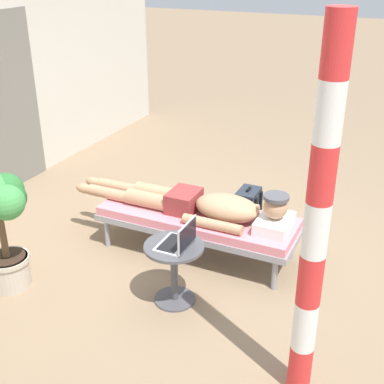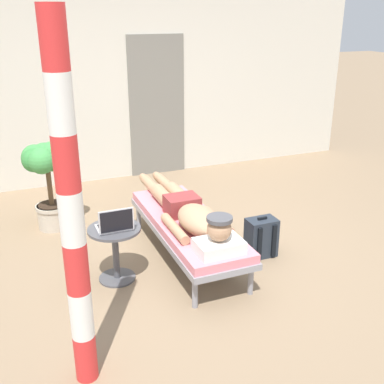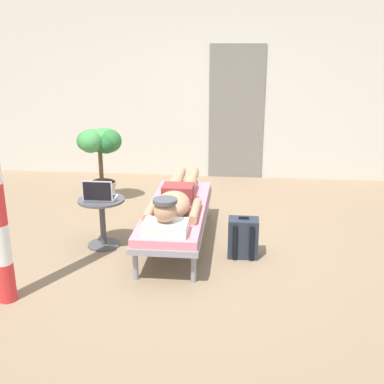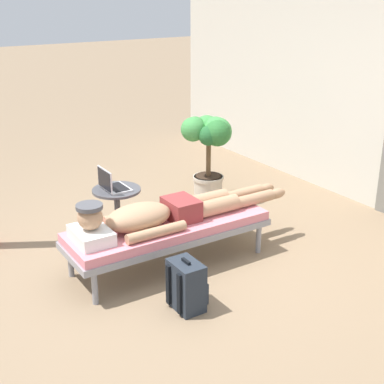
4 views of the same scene
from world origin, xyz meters
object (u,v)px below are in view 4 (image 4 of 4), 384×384
object	(u,v)px
lounge_chair	(168,229)
side_table	(117,205)
person_reclining	(162,213)
backpack	(187,286)
potted_plant	(209,141)
laptop	(111,184)

from	to	relation	value
lounge_chair	side_table	xyz separation A→B (m)	(-0.76, -0.14, 0.01)
person_reclining	backpack	world-z (taller)	person_reclining
lounge_chair	potted_plant	bearing A→B (deg)	133.32
laptop	backpack	world-z (taller)	laptop
lounge_chair	backpack	size ratio (longest dim) A/B	4.42
laptop	potted_plant	xyz separation A→B (m)	(-0.40, 1.43, 0.13)
laptop	potted_plant	bearing A→B (deg)	105.78
person_reclining	backpack	distance (m)	0.80
person_reclining	side_table	bearing A→B (deg)	-173.91
lounge_chair	laptop	world-z (taller)	laptop
side_table	lounge_chair	bearing A→B (deg)	10.59
person_reclining	laptop	distance (m)	0.78
side_table	laptop	bearing A→B (deg)	-90.00
side_table	potted_plant	distance (m)	1.48
lounge_chair	backpack	xyz separation A→B (m)	(0.71, -0.25, -0.15)
potted_plant	lounge_chair	bearing A→B (deg)	-46.68
backpack	lounge_chair	bearing A→B (deg)	160.61
backpack	potted_plant	xyz separation A→B (m)	(-1.87, 1.49, 0.51)
person_reclining	laptop	xyz separation A→B (m)	(-0.76, -0.13, 0.06)
person_reclining	backpack	bearing A→B (deg)	-14.85
side_table	backpack	distance (m)	1.48
person_reclining	backpack	size ratio (longest dim) A/B	5.12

